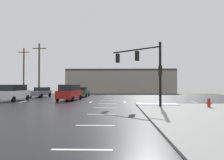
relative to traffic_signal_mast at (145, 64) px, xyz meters
name	(u,v)px	position (x,y,z in m)	size (l,w,h in m)	color
ground_plane	(108,102)	(-3.75, 4.76, -4.02)	(120.00, 120.00, 0.00)	slate
road_asphalt	(108,102)	(-3.75, 4.76, -4.01)	(44.00, 44.00, 0.02)	black
snow_strip_curbside	(157,104)	(1.25, 0.76, -3.85)	(4.00, 1.60, 0.06)	white
lane_markings	(118,103)	(-2.54, 3.39, -4.00)	(36.15, 36.15, 0.01)	silver
traffic_signal_mast	(145,64)	(0.00, 0.00, 0.00)	(4.40, 4.07, 5.75)	black
fire_hydrant	(209,103)	(5.25, -1.61, -3.49)	(0.48, 0.26, 0.79)	red
strip_building_background	(121,81)	(-1.86, 32.26, -1.21)	(25.53, 8.00, 5.64)	gray
suv_white	(14,92)	(-15.60, 6.13, -2.93)	(2.46, 4.95, 2.03)	white
suv_red	(70,92)	(-8.76, 7.06, -2.93)	(2.62, 5.00, 2.03)	#B21919
sedan_grey	(41,92)	(-14.95, 13.80, -3.17)	(2.37, 4.66, 1.58)	slate
sedan_green	(82,92)	(-8.46, 14.82, -3.17)	(2.04, 4.55, 1.58)	#195933
utility_pole_far	(39,69)	(-15.37, 14.11, 0.55)	(2.20, 0.28, 8.73)	brown
utility_pole_distant	(24,70)	(-20.90, 20.79, 0.77)	(2.20, 0.28, 9.15)	brown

